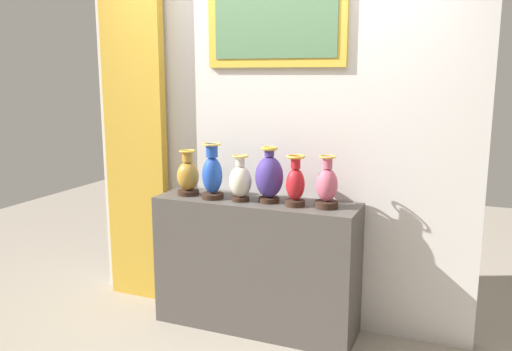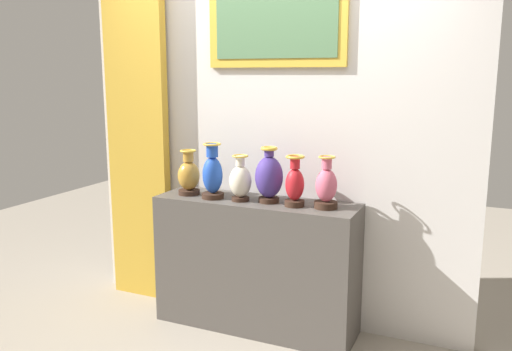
# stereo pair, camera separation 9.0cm
# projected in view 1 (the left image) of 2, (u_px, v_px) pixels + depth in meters

# --- Properties ---
(ground_plane) EXTENTS (8.90, 8.90, 0.00)m
(ground_plane) POSITION_uv_depth(u_px,v_px,m) (256.00, 325.00, 3.82)
(ground_plane) COLOR gray
(display_shelf) EXTENTS (1.42, 0.42, 0.93)m
(display_shelf) POSITION_uv_depth(u_px,v_px,m) (256.00, 264.00, 3.73)
(display_shelf) COLOR #4C4742
(display_shelf) RESTS_ON ground_plane
(back_wall) EXTENTS (2.90, 0.14, 3.17)m
(back_wall) POSITION_uv_depth(u_px,v_px,m) (271.00, 99.00, 3.76)
(back_wall) COLOR silver
(back_wall) RESTS_ON ground_plane
(curtain_gold) EXTENTS (0.52, 0.08, 2.81)m
(curtain_gold) POSITION_uv_depth(u_px,v_px,m) (135.00, 124.00, 4.10)
(curtain_gold) COLOR gold
(curtain_gold) RESTS_ON ground_plane
(vase_ochre) EXTENTS (0.16, 0.16, 0.32)m
(vase_ochre) POSITION_uv_depth(u_px,v_px,m) (188.00, 176.00, 3.79)
(vase_ochre) COLOR #382319
(vase_ochre) RESTS_ON display_shelf
(vase_sapphire) EXTENTS (0.16, 0.16, 0.39)m
(vase_sapphire) POSITION_uv_depth(u_px,v_px,m) (212.00, 175.00, 3.67)
(vase_sapphire) COLOR #382319
(vase_sapphire) RESTS_ON display_shelf
(vase_ivory) EXTENTS (0.15, 0.15, 0.32)m
(vase_ivory) POSITION_uv_depth(u_px,v_px,m) (240.00, 181.00, 3.61)
(vase_ivory) COLOR #382319
(vase_ivory) RESTS_ON display_shelf
(vase_indigo) EXTENTS (0.19, 0.19, 0.38)m
(vase_indigo) POSITION_uv_depth(u_px,v_px,m) (269.00, 177.00, 3.56)
(vase_indigo) COLOR #382319
(vase_indigo) RESTS_ON display_shelf
(vase_crimson) EXTENTS (0.13, 0.13, 0.34)m
(vase_crimson) POSITION_uv_depth(u_px,v_px,m) (295.00, 184.00, 3.46)
(vase_crimson) COLOR #382319
(vase_crimson) RESTS_ON display_shelf
(vase_rose) EXTENTS (0.15, 0.15, 0.34)m
(vase_rose) POSITION_uv_depth(u_px,v_px,m) (327.00, 186.00, 3.42)
(vase_rose) COLOR #382319
(vase_rose) RESTS_ON display_shelf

